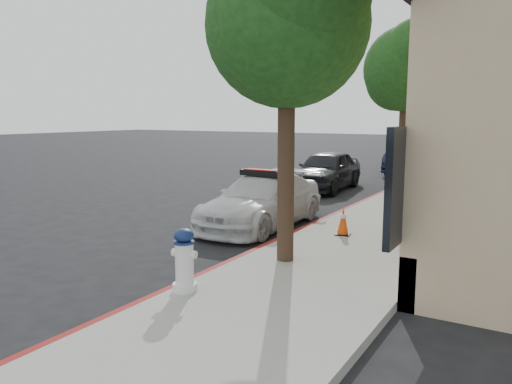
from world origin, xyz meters
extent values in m
plane|color=black|center=(0.00, 0.00, 0.00)|extent=(120.00, 120.00, 0.00)
cube|color=gray|center=(3.60, 10.00, 0.07)|extent=(3.20, 50.00, 0.15)
cube|color=maroon|center=(2.06, 10.00, 0.07)|extent=(0.12, 50.00, 0.15)
cylinder|color=black|center=(2.90, -2.00, 1.80)|extent=(0.30, 0.30, 3.30)
sphere|color=#153A12|center=(2.90, -2.00, 4.25)|extent=(2.80, 2.80, 2.80)
sphere|color=#153A12|center=(2.55, -1.70, 3.95)|extent=(2.10, 2.10, 2.10)
cylinder|color=black|center=(2.90, 6.00, 1.74)|extent=(0.30, 0.30, 3.19)
sphere|color=#153A12|center=(2.90, 6.00, 4.14)|extent=(2.60, 2.60, 2.60)
sphere|color=#153A12|center=(3.30, 5.70, 4.54)|extent=(2.08, 2.08, 2.08)
sphere|color=#153A12|center=(2.55, 6.30, 3.84)|extent=(1.95, 1.95, 1.95)
cylinder|color=black|center=(2.90, 14.00, 1.86)|extent=(0.30, 0.30, 3.41)
sphere|color=#153A12|center=(2.90, 14.00, 4.36)|extent=(3.00, 3.00, 3.00)
sphere|color=#153A12|center=(3.30, 13.70, 4.76)|extent=(2.40, 2.40, 2.40)
sphere|color=#153A12|center=(2.55, 14.30, 4.06)|extent=(2.25, 2.25, 2.25)
imported|color=silver|center=(0.82, 0.76, 0.64)|extent=(1.85, 4.42, 1.28)
cube|color=black|center=(0.82, 0.76, 1.34)|extent=(1.10, 0.29, 0.14)
cube|color=#A50A07|center=(0.82, 0.76, 1.40)|extent=(0.90, 0.23, 0.06)
imported|color=black|center=(-0.19, 7.26, 0.73)|extent=(1.97, 4.37, 1.46)
imported|color=#151A35|center=(1.03, 14.23, 0.75)|extent=(2.07, 4.70, 1.50)
cylinder|color=silver|center=(2.35, -4.19, 0.21)|extent=(0.37, 0.37, 0.11)
cylinder|color=silver|center=(2.35, -4.19, 0.58)|extent=(0.27, 0.27, 0.63)
ellipsoid|color=navy|center=(2.35, -4.19, 1.00)|extent=(0.30, 0.30, 0.21)
cylinder|color=silver|center=(2.35, -4.19, 0.72)|extent=(0.40, 0.18, 0.11)
cylinder|color=silver|center=(2.35, -4.19, 0.72)|extent=(0.15, 0.22, 0.11)
cube|color=black|center=(3.11, 0.35, 0.16)|extent=(0.37, 0.37, 0.03)
cone|color=#F54B0C|center=(3.11, 0.35, 0.47)|extent=(0.25, 0.25, 0.58)
cylinder|color=white|center=(3.11, 0.35, 0.57)|extent=(0.13, 0.13, 0.09)
camera|label=1|loc=(6.90, -9.80, 2.75)|focal=35.00mm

